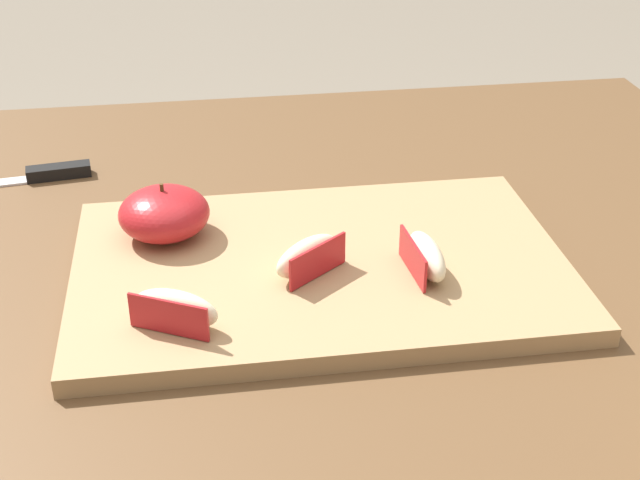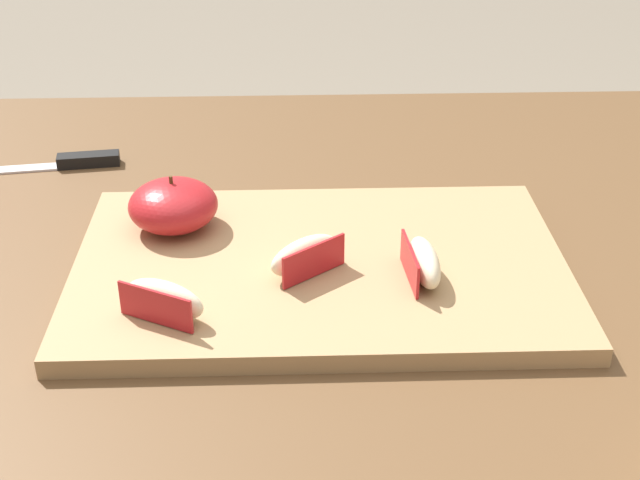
{
  "view_description": "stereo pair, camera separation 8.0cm",
  "coord_description": "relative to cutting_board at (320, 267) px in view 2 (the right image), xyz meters",
  "views": [
    {
      "loc": [
        -0.06,
        -0.69,
        1.18
      ],
      "look_at": [
        0.05,
        0.0,
        0.78
      ],
      "focal_mm": 50.07,
      "sensor_mm": 36.0,
      "label": 1
    },
    {
      "loc": [
        0.02,
        -0.7,
        1.18
      ],
      "look_at": [
        0.05,
        0.0,
        0.78
      ],
      "focal_mm": 50.07,
      "sensor_mm": 36.0,
      "label": 2
    }
  ],
  "objects": [
    {
      "name": "apple_wedge_right",
      "position": [
        -0.13,
        -0.09,
        0.02
      ],
      "size": [
        0.08,
        0.06,
        0.03
      ],
      "color": "beige",
      "rests_on": "cutting_board"
    },
    {
      "name": "cutting_board",
      "position": [
        0.0,
        0.0,
        0.0
      ],
      "size": [
        0.44,
        0.29,
        0.02
      ],
      "color": "#A37F56",
      "rests_on": "dining_table"
    },
    {
      "name": "apple_wedge_middle",
      "position": [
        -0.01,
        -0.02,
        0.02
      ],
      "size": [
        0.07,
        0.06,
        0.03
      ],
      "color": "beige",
      "rests_on": "cutting_board"
    },
    {
      "name": "dining_table",
      "position": [
        -0.05,
        -0.0,
        -0.11
      ],
      "size": [
        1.14,
        0.96,
        0.75
      ],
      "color": "brown",
      "rests_on": "ground_plane"
    },
    {
      "name": "paring_knife",
      "position": [
        -0.27,
        0.25,
        -0.0
      ],
      "size": [
        0.16,
        0.04,
        0.01
      ],
      "color": "silver",
      "rests_on": "dining_table"
    },
    {
      "name": "apple_half_skin_up",
      "position": [
        -0.14,
        0.07,
        0.03
      ],
      "size": [
        0.09,
        0.09,
        0.05
      ],
      "color": "#B21E23",
      "rests_on": "cutting_board"
    },
    {
      "name": "apple_wedge_front",
      "position": [
        0.09,
        -0.04,
        0.02
      ],
      "size": [
        0.03,
        0.07,
        0.03
      ],
      "color": "beige",
      "rests_on": "cutting_board"
    }
  ]
}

